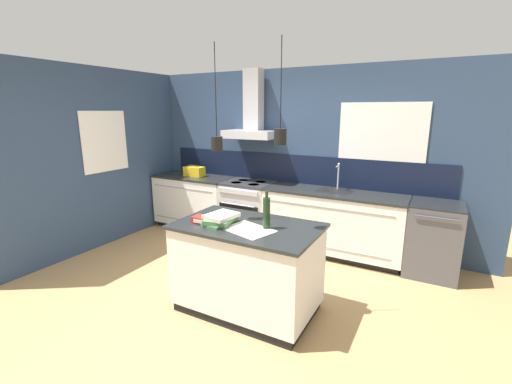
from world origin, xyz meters
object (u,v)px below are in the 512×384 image
Objects in this scene: oven_range at (248,210)px; red_supply_box at (202,220)px; yellow_toolbox at (194,171)px; book_stack at (221,219)px; bottle_on_island at (267,213)px; dishwasher at (433,239)px.

oven_range is 4.98× the size of red_supply_box.
red_supply_box is 2.53m from yellow_toolbox.
yellow_toolbox is (-1.82, 1.88, 0.03)m from book_stack.
oven_range is 2.09m from book_stack.
red_supply_box is at bearing -167.07° from bottle_on_island.
yellow_toolbox is at bearing 133.98° from book_stack.
dishwasher is (2.62, 0.00, 0.00)m from oven_range.
red_supply_box is 0.54× the size of yellow_toolbox.
bottle_on_island is at bearing -38.21° from yellow_toolbox.
bottle_on_island is at bearing 12.93° from red_supply_box.
book_stack reaches higher than oven_range.
dishwasher is 2.85m from red_supply_box.
yellow_toolbox is (-1.05, 0.00, 0.54)m from oven_range.
book_stack is (-0.45, -0.09, -0.10)m from bottle_on_island.
yellow_toolbox is (-1.63, 1.93, 0.05)m from red_supply_box.
oven_range and dishwasher have the same top height.
bottle_on_island is 1.07× the size of yellow_toolbox.
dishwasher is at bearing 51.91° from bottle_on_island.
yellow_toolbox is at bearing 179.76° from oven_range.
red_supply_box is at bearing -49.81° from yellow_toolbox.
dishwasher is 2.56× the size of book_stack.
dishwasher is 3.71m from yellow_toolbox.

